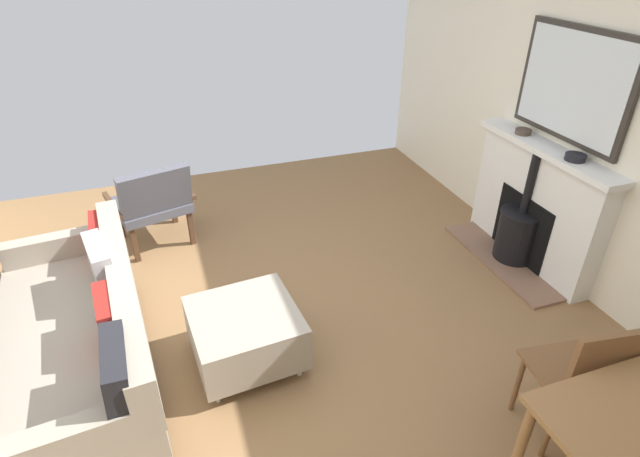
% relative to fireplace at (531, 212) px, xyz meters
% --- Properties ---
extents(ground_plane, '(5.34, 5.80, 0.01)m').
position_rel_fireplace_xyz_m(ground_plane, '(2.48, 0.20, -0.46)').
color(ground_plane, olive).
extents(wall_left, '(0.12, 5.80, 2.70)m').
position_rel_fireplace_xyz_m(wall_left, '(-0.18, 0.20, 0.89)').
color(wall_left, silver).
rests_on(wall_left, ground).
extents(fireplace, '(0.50, 1.43, 1.05)m').
position_rel_fireplace_xyz_m(fireplace, '(0.00, 0.00, 0.00)').
color(fireplace, brown).
rests_on(fireplace, ground).
extents(mirror_over_mantel, '(0.04, 1.06, 0.82)m').
position_rel_fireplace_xyz_m(mirror_over_mantel, '(-0.10, -0.00, 1.06)').
color(mirror_over_mantel, '#2D2823').
extents(mantel_bowl_near, '(0.13, 0.13, 0.04)m').
position_rel_fireplace_xyz_m(mantel_bowl_near, '(-0.00, -0.30, 0.61)').
color(mantel_bowl_near, '#47382D').
rests_on(mantel_bowl_near, fireplace).
extents(mantel_bowl_far, '(0.15, 0.15, 0.05)m').
position_rel_fireplace_xyz_m(mantel_bowl_far, '(-0.00, 0.28, 0.61)').
color(mantel_bowl_far, black).
rests_on(mantel_bowl_far, fireplace).
extents(sofa, '(1.02, 1.97, 0.84)m').
position_rel_fireplace_xyz_m(sofa, '(3.51, 0.26, -0.10)').
color(sofa, '#B2B2B7').
rests_on(sofa, ground).
extents(ottoman, '(0.72, 0.71, 0.41)m').
position_rel_fireplace_xyz_m(ottoman, '(2.54, 0.41, -0.21)').
color(ottoman, '#B2B2B7').
rests_on(ottoman, ground).
extents(armchair_accent, '(0.79, 0.74, 0.82)m').
position_rel_fireplace_xyz_m(armchair_accent, '(3.00, -1.26, 0.00)').
color(armchair_accent, '#4C3321').
rests_on(armchair_accent, ground).
extents(dining_chair_near_fireplace, '(0.45, 0.45, 0.88)m').
position_rel_fireplace_xyz_m(dining_chair_near_fireplace, '(0.99, 1.60, 0.06)').
color(dining_chair_near_fireplace, brown).
rests_on(dining_chair_near_fireplace, ground).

